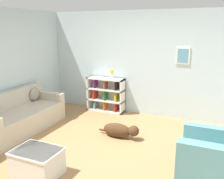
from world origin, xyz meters
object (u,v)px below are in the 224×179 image
at_px(couch, 20,116).
at_px(coffee_table, 37,162).
at_px(bookshelf, 106,95).
at_px(vase, 112,73).
at_px(dog, 120,130).
at_px(recliner_chair, 220,158).

bearing_deg(couch, coffee_table, -39.16).
xyz_separation_m(bookshelf, vase, (0.17, -0.02, 0.60)).
bearing_deg(vase, bookshelf, 172.47).
distance_m(dog, vase, 1.85).
bearing_deg(bookshelf, recliner_chair, -37.51).
bearing_deg(couch, bookshelf, 59.31).
xyz_separation_m(coffee_table, vase, (-0.18, 3.15, 0.82)).
xyz_separation_m(recliner_chair, vase, (-2.68, 2.17, 0.69)).
xyz_separation_m(bookshelf, coffee_table, (0.35, -3.17, -0.22)).
height_order(recliner_chair, vase, vase).
relative_size(couch, coffee_table, 2.91).
bearing_deg(vase, recliner_chair, -38.96).
relative_size(bookshelf, dog, 1.09).
bearing_deg(vase, couch, -124.62).
distance_m(coffee_table, dog, 1.86).
distance_m(couch, vase, 2.45).
xyz_separation_m(bookshelf, dog, (0.98, -1.43, -0.29)).
bearing_deg(bookshelf, vase, -7.53).
relative_size(couch, bookshelf, 2.03).
bearing_deg(dog, bookshelf, 124.58).
bearing_deg(dog, coffee_table, -109.90).
xyz_separation_m(dog, vase, (-0.81, 1.41, 0.89)).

